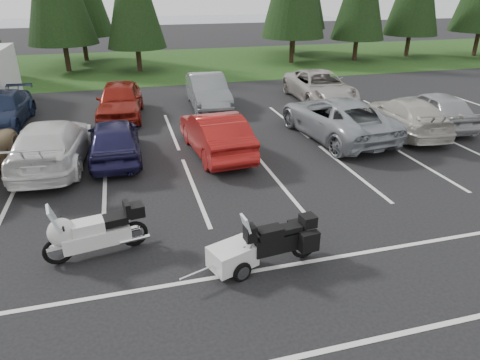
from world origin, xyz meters
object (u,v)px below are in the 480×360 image
(car_near_4, at_px, (114,139))
(car_near_6, at_px, (336,118))
(car_near_5, at_px, (215,133))
(touring_motorcycle, at_px, (95,228))
(car_near_8, at_px, (435,109))
(car_far_1, at_px, (2,110))
(car_far_4, at_px, (320,87))
(adventure_motorcycle, at_px, (276,237))
(cargo_trailer, at_px, (232,259))
(car_far_2, at_px, (120,100))
(car_far_3, at_px, (208,91))
(car_near_3, at_px, (52,144))
(car_near_7, at_px, (405,116))

(car_near_4, distance_m, car_near_6, 8.81)
(car_near_5, relative_size, touring_motorcycle, 1.82)
(car_near_5, relative_size, car_near_8, 1.04)
(car_far_1, xyz_separation_m, touring_motorcycle, (4.34, -11.63, 0.02))
(car_far_4, bearing_deg, adventure_motorcycle, -115.95)
(car_near_6, relative_size, cargo_trailer, 4.15)
(car_near_8, relative_size, car_far_2, 0.94)
(car_near_5, relative_size, car_far_3, 0.96)
(car_far_4, bearing_deg, car_far_1, -176.23)
(car_far_1, distance_m, car_far_4, 15.50)
(car_near_4, height_order, car_far_1, car_near_4)
(car_near_5, bearing_deg, adventure_motorcycle, 83.88)
(car_near_3, relative_size, car_far_3, 1.10)
(car_near_5, bearing_deg, car_far_2, -64.99)
(car_near_3, bearing_deg, car_far_3, -133.09)
(car_near_6, bearing_deg, car_near_8, 177.27)
(car_far_1, height_order, cargo_trailer, car_far_1)
(car_near_8, bearing_deg, car_near_3, 7.31)
(car_near_5, height_order, car_far_3, car_far_3)
(car_far_2, distance_m, car_far_3, 4.42)
(car_near_5, bearing_deg, car_near_7, 177.93)
(car_far_3, bearing_deg, car_near_8, -30.17)
(touring_motorcycle, relative_size, cargo_trailer, 1.84)
(cargo_trailer, bearing_deg, car_near_5, 60.57)
(car_near_6, xyz_separation_m, car_near_8, (4.92, 0.25, -0.04))
(car_near_5, bearing_deg, cargo_trailer, 76.09)
(car_near_3, height_order, car_near_4, car_near_3)
(car_far_3, bearing_deg, cargo_trailer, -96.97)
(car_near_7, bearing_deg, touring_motorcycle, 32.07)
(car_near_7, relative_size, touring_motorcycle, 1.92)
(car_far_1, xyz_separation_m, cargo_trailer, (7.22, -13.09, -0.38))
(touring_motorcycle, distance_m, cargo_trailer, 3.26)
(car_near_6, bearing_deg, car_near_3, -4.45)
(car_far_1, relative_size, touring_motorcycle, 1.86)
(car_far_1, xyz_separation_m, adventure_motorcycle, (8.21, -13.09, 0.00))
(car_near_4, height_order, cargo_trailer, car_near_4)
(car_near_5, bearing_deg, car_near_8, -179.90)
(car_far_3, height_order, car_far_4, car_far_3)
(car_near_3, xyz_separation_m, cargo_trailer, (4.50, -7.57, -0.47))
(cargo_trailer, bearing_deg, car_near_8, 15.29)
(car_near_3, relative_size, touring_motorcycle, 2.09)
(car_near_4, distance_m, adventure_motorcycle, 8.36)
(car_near_5, height_order, car_far_4, car_near_5)
(car_far_2, height_order, car_far_4, car_far_2)
(cargo_trailer, bearing_deg, car_near_3, 100.62)
(car_near_7, xyz_separation_m, car_far_4, (-1.21, 5.86, 0.05))
(car_far_1, relative_size, cargo_trailer, 3.44)
(car_near_6, relative_size, touring_motorcycle, 2.25)
(car_near_3, distance_m, car_far_1, 6.16)
(car_near_6, xyz_separation_m, adventure_motorcycle, (-5.40, -7.79, -0.11))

